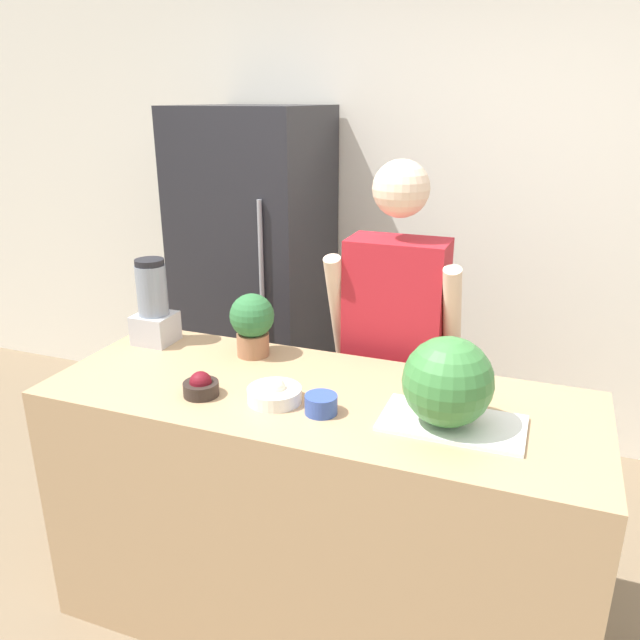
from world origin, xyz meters
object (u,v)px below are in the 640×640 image
at_px(bowl_cream, 274,393).
at_px(bowl_small_blue, 321,404).
at_px(potted_plant, 252,322).
at_px(watermelon, 448,382).
at_px(person, 394,361).
at_px(refrigerator, 257,279).
at_px(bowl_cherries, 201,386).
at_px(blender, 153,306).

height_order(bowl_cream, bowl_small_blue, bowl_cream).
bearing_deg(potted_plant, watermelon, -20.51).
bearing_deg(bowl_cream, person, 70.03).
height_order(watermelon, potted_plant, watermelon).
bearing_deg(person, bowl_small_blue, -95.57).
height_order(refrigerator, bowl_cream, refrigerator).
bearing_deg(person, watermelon, -63.18).
bearing_deg(bowl_cherries, refrigerator, 109.10).
bearing_deg(person, bowl_cherries, -124.77).
relative_size(person, bowl_small_blue, 16.18).
bearing_deg(bowl_cream, watermelon, 3.13).
relative_size(blender, potted_plant, 1.41).
relative_size(person, potted_plant, 6.84).
bearing_deg(bowl_cherries, potted_plant, 88.83).
bearing_deg(watermelon, bowl_small_blue, -172.18).
bearing_deg(watermelon, bowl_cream, -176.87).
relative_size(refrigerator, potted_plant, 7.55).
height_order(refrigerator, person, refrigerator).
bearing_deg(person, blender, -159.27).
height_order(refrigerator, bowl_small_blue, refrigerator).
height_order(bowl_cream, potted_plant, potted_plant).
height_order(bowl_cherries, bowl_cream, same).
distance_m(refrigerator, blender, 1.09).
relative_size(bowl_cherries, bowl_small_blue, 1.15).
xyz_separation_m(person, bowl_small_blue, (-0.07, -0.68, 0.12)).
xyz_separation_m(watermelon, bowl_small_blue, (-0.38, -0.05, -0.12)).
relative_size(watermelon, bowl_cream, 1.52).
xyz_separation_m(person, bowl_cherries, (-0.49, -0.70, 0.12)).
bearing_deg(bowl_small_blue, watermelon, 7.82).
distance_m(bowl_cherries, bowl_cream, 0.25).
bearing_deg(potted_plant, refrigerator, 115.49).
bearing_deg(potted_plant, bowl_cherries, -91.17).
bearing_deg(bowl_small_blue, refrigerator, 123.13).
bearing_deg(refrigerator, watermelon, -46.15).
height_order(refrigerator, blender, refrigerator).
bearing_deg(bowl_cream, bowl_cherries, -169.35).
xyz_separation_m(blender, potted_plant, (0.43, 0.02, -0.02)).
bearing_deg(blender, refrigerator, 93.74).
relative_size(bowl_cherries, blender, 0.34).
xyz_separation_m(bowl_small_blue, potted_plant, (-0.41, 0.35, 0.11)).
xyz_separation_m(watermelon, bowl_cream, (-0.55, -0.03, -0.12)).
bearing_deg(watermelon, bowl_cherries, -174.51).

